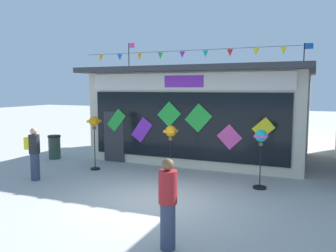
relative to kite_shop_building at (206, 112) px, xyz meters
name	(u,v)px	position (x,y,z in m)	size (l,w,h in m)	color
ground_plane	(155,200)	(0.59, -6.52, -1.88)	(80.00, 80.00, 0.00)	#ADAAA5
kite_shop_building	(206,112)	(0.00, 0.00, 0.00)	(8.63, 6.37, 5.04)	beige
wind_spinner_far_left	(94,127)	(-2.86, -4.25, -0.32)	(0.37, 0.37, 1.93)	black
wind_spinner_left	(171,137)	(0.08, -4.20, -0.52)	(0.37, 0.37, 1.72)	black
wind_spinner_center_left	(261,144)	(2.95, -4.32, -0.55)	(0.39, 0.39, 1.73)	black
person_near_camera	(168,203)	(1.98, -8.88, -1.02)	(0.34, 0.34, 1.68)	#333D56
person_mid_plaza	(34,153)	(-3.80, -6.20, -0.99)	(0.47, 0.37, 1.68)	#333D56
trash_bin	(54,147)	(-5.55, -3.30, -1.38)	(0.52, 0.52, 0.98)	#2D4238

